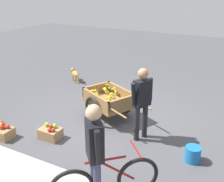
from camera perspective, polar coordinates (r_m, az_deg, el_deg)
ground_plane at (r=6.34m, az=0.47°, el=-6.65°), size 24.00×24.00×0.00m
fruit_cart at (r=6.38m, az=-0.73°, el=-2.03°), size 1.81×1.42×0.73m
vendor_person at (r=5.36m, az=6.36°, el=-1.57°), size 0.33×0.53×1.53m
bicycle at (r=4.14m, az=-1.30°, el=-18.56°), size 1.26×1.17×0.85m
cyclist_person at (r=3.75m, az=-3.68°, el=-11.90°), size 0.38×0.46×1.60m
dog at (r=8.88m, az=-7.83°, el=3.69°), size 0.56×0.45×0.40m
plastic_bucket at (r=5.23m, az=16.73°, el=-12.67°), size 0.28×0.28×0.29m
apple_crate at (r=5.83m, az=-12.90°, el=-8.61°), size 0.44×0.32×0.31m
mixed_fruit_crate at (r=6.16m, az=-22.14°, el=-8.00°), size 0.44×0.32×0.31m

